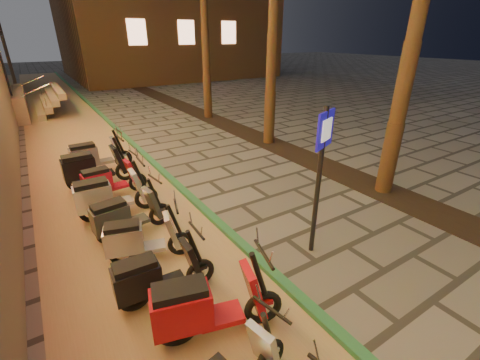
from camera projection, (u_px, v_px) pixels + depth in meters
ground at (353, 289)px, 5.21m from camera, size 120.00×120.00×0.00m
parking_strip at (82, 149)px, 11.61m from camera, size 3.40×60.00×0.01m
green_curb at (129, 140)px, 12.43m from camera, size 0.18×60.00×0.10m
planting_strip at (304, 157)px, 10.82m from camera, size 1.20×40.00×0.02m
pedestrian_sign at (321, 163)px, 5.43m from camera, size 0.58×0.25×2.76m
scooter_4 at (203, 307)px, 4.15m from camera, size 1.78×0.89×1.26m
scooter_5 at (154, 277)px, 4.77m from camera, size 1.57×0.55×1.11m
scooter_6 at (138, 239)px, 5.67m from camera, size 1.52×0.79×1.08m
scooter_7 at (123, 216)px, 6.35m from camera, size 1.62×0.64×1.14m
scooter_8 at (107, 196)px, 7.04m from camera, size 1.77×0.62×1.25m
scooter_9 at (107, 181)px, 7.93m from camera, size 1.57×0.56×1.10m
scooter_10 at (91, 168)px, 8.47m from camera, size 1.84×0.65×1.30m
scooter_11 at (94, 156)px, 9.41m from camera, size 1.73×0.61×1.22m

